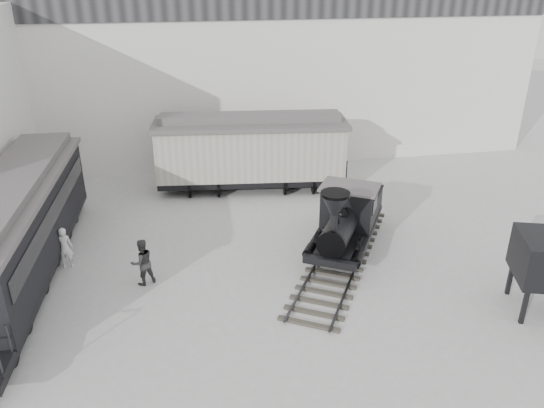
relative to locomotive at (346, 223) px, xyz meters
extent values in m
plane|color=#9E9E9B|center=(-2.43, -3.49, -1.24)|extent=(90.00, 90.00, 0.00)
cube|color=silver|center=(-2.43, 11.51, 4.26)|extent=(34.00, 2.40, 11.00)
cube|color=#39342C|center=(-0.38, -0.65, -1.16)|extent=(6.61, 9.24, 0.17)
cube|color=#2D2D30|center=(-1.02, -0.27, -1.11)|extent=(4.90, 8.23, 0.06)
cube|color=#2D2D30|center=(0.26, -1.03, -1.11)|extent=(4.90, 8.23, 0.06)
cylinder|color=black|center=(-1.34, -0.68, -0.51)|extent=(0.68, 1.04, 1.14)
cylinder|color=black|center=(0.05, -1.50, -0.51)|extent=(0.68, 1.04, 1.14)
cylinder|color=black|center=(-0.66, 0.47, -0.51)|extent=(0.68, 1.04, 1.14)
cylinder|color=black|center=(0.73, -0.35, -0.51)|extent=(0.68, 1.04, 1.14)
cube|color=black|center=(-0.30, -0.52, -0.38)|extent=(3.67, 4.25, 0.29)
cylinder|color=black|center=(-0.67, -1.14, 0.28)|extent=(2.10, 2.57, 1.03)
cylinder|color=black|center=(-1.14, -1.94, 1.08)|extent=(0.37, 0.37, 0.62)
cone|color=black|center=(-1.14, -1.94, 1.76)|extent=(1.36, 1.36, 0.72)
sphere|color=black|center=(-0.46, -0.78, 0.78)|extent=(0.54, 0.54, 0.54)
cube|color=black|center=(0.17, 0.29, 0.56)|extent=(2.44, 2.22, 1.60)
cube|color=#575252|center=(0.17, 0.29, 1.41)|extent=(2.73, 2.51, 0.08)
cube|color=black|center=(1.11, 1.89, -0.01)|extent=(2.65, 2.72, 0.93)
cylinder|color=black|center=(-5.05, 7.54, -0.83)|extent=(2.14, 1.06, 0.82)
cylinder|color=black|center=(-0.34, 6.99, -0.83)|extent=(2.14, 1.06, 0.82)
cube|color=black|center=(-2.69, 7.27, -0.62)|extent=(9.50, 3.63, 0.31)
cube|color=#9B9682|center=(-2.69, 7.27, 0.82)|extent=(9.52, 3.73, 2.57)
cube|color=#575252|center=(-2.69, 7.27, 2.21)|extent=(9.86, 4.08, 0.21)
cube|color=#575252|center=(-2.69, 7.27, 2.50)|extent=(8.94, 2.25, 0.37)
cylinder|color=black|center=(-12.13, 4.00, -0.84)|extent=(2.10, 0.88, 0.79)
cube|color=black|center=(-12.29, 0.05, -0.64)|extent=(3.08, 13.09, 0.28)
cube|color=black|center=(-12.27, 0.61, 0.78)|extent=(3.10, 11.40, 2.54)
cube|color=black|center=(-10.93, 0.56, 1.15)|extent=(0.47, 10.54, 0.71)
cube|color=#575252|center=(-12.27, 0.61, 2.14)|extent=(3.30, 11.78, 0.19)
imported|color=silver|center=(-10.82, 0.78, -0.41)|extent=(0.63, 0.43, 1.65)
imported|color=#353535|center=(-7.90, -0.97, -0.36)|extent=(1.05, 0.95, 1.76)
cube|color=black|center=(4.12, -5.67, -0.62)|extent=(0.17, 0.17, 1.25)
cube|color=black|center=(4.67, -4.06, -0.62)|extent=(0.17, 0.17, 1.25)
camera|label=1|loc=(-6.42, -17.94, 9.32)|focal=35.00mm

